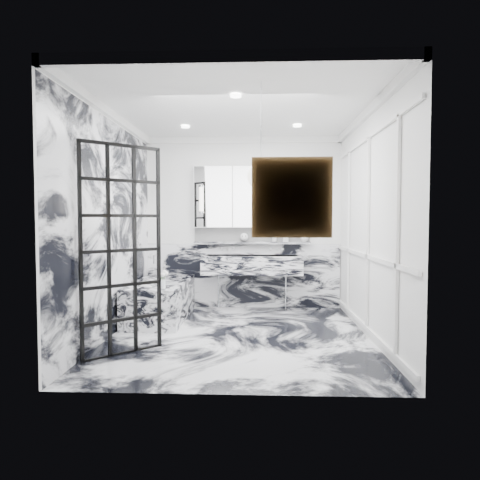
{
  "coord_description": "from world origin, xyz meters",
  "views": [
    {
      "loc": [
        0.24,
        -5.26,
        1.44
      ],
      "look_at": [
        0.0,
        0.5,
        1.17
      ],
      "focal_mm": 32.0,
      "sensor_mm": 36.0,
      "label": 1
    }
  ],
  "objects_px": {
    "crittall_door": "(122,251)",
    "mirror_cabinet": "(252,197)",
    "bathtub": "(161,300)",
    "trough_sink": "(252,265)"
  },
  "relations": [
    {
      "from": "mirror_cabinet",
      "to": "bathtub",
      "type": "xyz_separation_m",
      "value": [
        -1.32,
        -0.83,
        -1.54
      ]
    },
    {
      "from": "crittall_door",
      "to": "mirror_cabinet",
      "type": "xyz_separation_m",
      "value": [
        1.36,
        2.48,
        0.7
      ]
    },
    {
      "from": "trough_sink",
      "to": "bathtub",
      "type": "distance_m",
      "value": 1.55
    },
    {
      "from": "crittall_door",
      "to": "bathtub",
      "type": "distance_m",
      "value": 1.85
    },
    {
      "from": "mirror_cabinet",
      "to": "bathtub",
      "type": "bearing_deg",
      "value": -147.94
    },
    {
      "from": "trough_sink",
      "to": "mirror_cabinet",
      "type": "relative_size",
      "value": 0.84
    },
    {
      "from": "crittall_door",
      "to": "trough_sink",
      "type": "xyz_separation_m",
      "value": [
        1.36,
        2.31,
        -0.39
      ]
    },
    {
      "from": "mirror_cabinet",
      "to": "bathtub",
      "type": "relative_size",
      "value": 1.15
    },
    {
      "from": "crittall_door",
      "to": "bathtub",
      "type": "bearing_deg",
      "value": 46.86
    },
    {
      "from": "crittall_door",
      "to": "mirror_cabinet",
      "type": "height_order",
      "value": "mirror_cabinet"
    }
  ]
}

